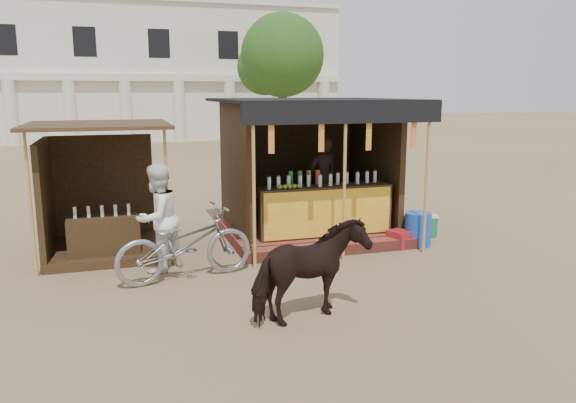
# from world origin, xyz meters

# --- Properties ---
(ground) EXTENTS (120.00, 120.00, 0.00)m
(ground) POSITION_xyz_m (0.00, 0.00, 0.00)
(ground) COLOR #846B4C
(ground) RESTS_ON ground
(main_stall) EXTENTS (3.60, 3.61, 2.78)m
(main_stall) POSITION_xyz_m (1.02, 3.36, 1.03)
(main_stall) COLOR brown
(main_stall) RESTS_ON ground
(secondary_stall) EXTENTS (2.40, 2.40, 2.38)m
(secondary_stall) POSITION_xyz_m (-3.17, 3.24, 0.85)
(secondary_stall) COLOR #3D2B16
(secondary_stall) RESTS_ON ground
(cow) EXTENTS (1.70, 1.15, 1.31)m
(cow) POSITION_xyz_m (-0.44, -0.78, 0.66)
(cow) COLOR black
(cow) RESTS_ON ground
(motorbike) EXTENTS (2.30, 1.18, 1.15)m
(motorbike) POSITION_xyz_m (-1.77, 1.33, 0.58)
(motorbike) COLOR gray
(motorbike) RESTS_ON ground
(bystander) EXTENTS (1.09, 1.08, 1.78)m
(bystander) POSITION_xyz_m (-2.14, 1.92, 0.89)
(bystander) COLOR white
(bystander) RESTS_ON ground
(blue_barrel) EXTENTS (0.55, 0.55, 0.65)m
(blue_barrel) POSITION_xyz_m (2.73, 2.00, 0.32)
(blue_barrel) COLOR #1743AF
(blue_barrel) RESTS_ON ground
(red_crate) EXTENTS (0.48, 0.51, 0.32)m
(red_crate) POSITION_xyz_m (2.35, 2.00, 0.16)
(red_crate) COLOR maroon
(red_crate) RESTS_ON ground
(cooler) EXTENTS (0.68, 0.50, 0.46)m
(cooler) POSITION_xyz_m (3.11, 2.60, 0.23)
(cooler) COLOR #176941
(cooler) RESTS_ON ground
(background_building) EXTENTS (26.00, 7.45, 8.18)m
(background_building) POSITION_xyz_m (-2.00, 29.94, 3.98)
(background_building) COLOR silver
(background_building) RESTS_ON ground
(tree) EXTENTS (4.50, 4.40, 7.00)m
(tree) POSITION_xyz_m (5.81, 22.14, 4.63)
(tree) COLOR #382314
(tree) RESTS_ON ground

